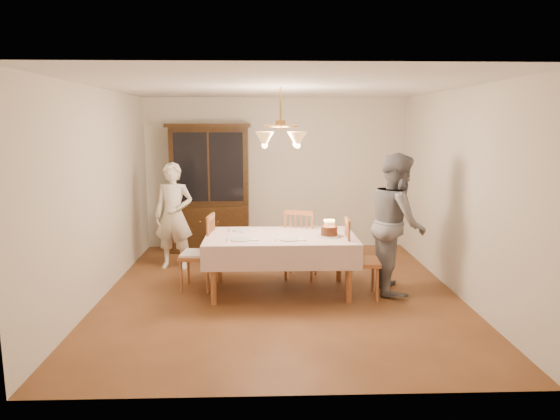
{
  "coord_description": "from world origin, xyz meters",
  "views": [
    {
      "loc": [
        -0.21,
        -6.19,
        2.16
      ],
      "look_at": [
        0.0,
        0.2,
        1.05
      ],
      "focal_mm": 32.0,
      "sensor_mm": 36.0,
      "label": 1
    }
  ],
  "objects_px": {
    "dining_table": "(281,241)",
    "birthday_cake": "(329,232)",
    "china_hutch": "(210,190)",
    "elderly_woman": "(174,216)",
    "chair_far_side": "(301,248)"
  },
  "relations": [
    {
      "from": "birthday_cake",
      "to": "elderly_woman",
      "type": "bearing_deg",
      "value": 150.07
    },
    {
      "from": "dining_table",
      "to": "birthday_cake",
      "type": "bearing_deg",
      "value": -6.85
    },
    {
      "from": "china_hutch",
      "to": "chair_far_side",
      "type": "distance_m",
      "value": 2.26
    },
    {
      "from": "elderly_woman",
      "to": "china_hutch",
      "type": "bearing_deg",
      "value": 76.74
    },
    {
      "from": "dining_table",
      "to": "chair_far_side",
      "type": "height_order",
      "value": "chair_far_side"
    },
    {
      "from": "dining_table",
      "to": "birthday_cake",
      "type": "distance_m",
      "value": 0.63
    },
    {
      "from": "dining_table",
      "to": "elderly_woman",
      "type": "distance_m",
      "value": 1.95
    },
    {
      "from": "china_hutch",
      "to": "birthday_cake",
      "type": "xyz_separation_m",
      "value": [
        1.73,
        -2.33,
        -0.22
      ]
    },
    {
      "from": "elderly_woman",
      "to": "birthday_cake",
      "type": "bearing_deg",
      "value": -21.23
    },
    {
      "from": "chair_far_side",
      "to": "china_hutch",
      "type": "bearing_deg",
      "value": 130.84
    },
    {
      "from": "dining_table",
      "to": "elderly_woman",
      "type": "relative_size",
      "value": 1.19
    },
    {
      "from": "china_hutch",
      "to": "elderly_woman",
      "type": "xyz_separation_m",
      "value": [
        -0.44,
        -1.08,
        -0.24
      ]
    },
    {
      "from": "chair_far_side",
      "to": "dining_table",
      "type": "bearing_deg",
      "value": -117.13
    },
    {
      "from": "chair_far_side",
      "to": "birthday_cake",
      "type": "xyz_separation_m",
      "value": [
        0.3,
        -0.68,
        0.37
      ]
    },
    {
      "from": "dining_table",
      "to": "birthday_cake",
      "type": "relative_size",
      "value": 6.33
    }
  ]
}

